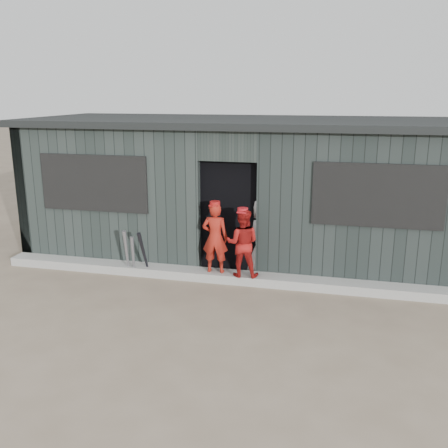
% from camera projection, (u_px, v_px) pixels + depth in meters
% --- Properties ---
extents(ground, '(80.00, 80.00, 0.00)m').
position_uv_depth(ground, '(193.00, 328.00, 6.76)').
color(ground, '#72614F').
rests_on(ground, ground).
extents(curb, '(8.00, 0.36, 0.15)m').
position_uv_depth(curb, '(224.00, 276.00, 8.45)').
color(curb, gray).
rests_on(curb, ground).
extents(bat_left, '(0.10, 0.25, 0.83)m').
position_uv_depth(bat_left, '(127.00, 253.00, 8.60)').
color(bat_left, gray).
rests_on(bat_left, ground).
extents(bat_mid, '(0.10, 0.16, 0.72)m').
position_uv_depth(bat_mid, '(133.00, 256.00, 8.60)').
color(bat_mid, gray).
rests_on(bat_mid, ground).
extents(bat_right, '(0.11, 0.38, 0.83)m').
position_uv_depth(bat_right, '(144.00, 254.00, 8.54)').
color(bat_right, black).
rests_on(bat_right, ground).
extents(player_red_left, '(0.45, 0.31, 1.20)m').
position_uv_depth(player_red_left, '(215.00, 238.00, 8.32)').
color(player_red_left, maroon).
rests_on(player_red_left, curb).
extents(player_red_right, '(0.58, 0.47, 1.13)m').
position_uv_depth(player_red_right, '(242.00, 243.00, 8.14)').
color(player_red_right, maroon).
rests_on(player_red_right, curb).
extents(player_grey_back, '(0.78, 0.63, 1.38)m').
position_uv_depth(player_grey_back, '(262.00, 237.00, 8.54)').
color(player_grey_back, '#B7B7B7').
rests_on(player_grey_back, ground).
extents(dugout, '(8.30, 3.30, 2.62)m').
position_uv_depth(dugout, '(244.00, 188.00, 9.73)').
color(dugout, black).
rests_on(dugout, ground).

